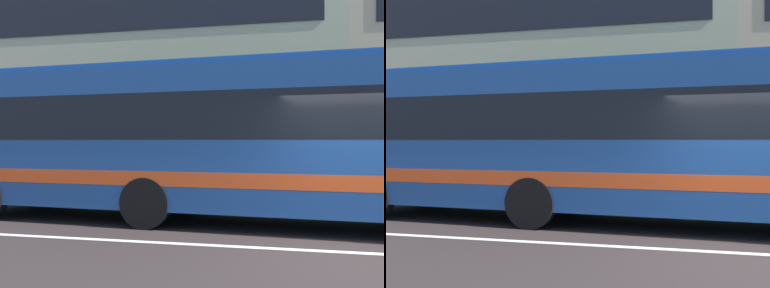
% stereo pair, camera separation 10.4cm
% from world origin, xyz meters
% --- Properties ---
extents(ground_plane, '(160.00, 160.00, 0.00)m').
position_xyz_m(ground_plane, '(0.00, 0.00, 0.00)').
color(ground_plane, '#2E2524').
extents(lane_centre_line, '(60.00, 0.16, 0.01)m').
position_xyz_m(lane_centre_line, '(0.00, 0.00, 0.00)').
color(lane_centre_line, silver).
rests_on(lane_centre_line, ground_plane).
extents(hedge_row_far, '(23.38, 1.10, 0.88)m').
position_xyz_m(hedge_row_far, '(0.47, 5.69, 0.44)').
color(hedge_row_far, '#276421').
rests_on(hedge_row_far, ground_plane).
extents(apartment_block_left, '(21.00, 8.05, 12.65)m').
position_xyz_m(apartment_block_left, '(-9.68, 13.74, 6.33)').
color(apartment_block_left, '#B3B493').
rests_on(apartment_block_left, ground_plane).
extents(transit_bus, '(10.98, 3.18, 3.29)m').
position_xyz_m(transit_bus, '(-3.08, 2.20, 1.81)').
color(transit_bus, '#1E498C').
rests_on(transit_bus, ground_plane).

